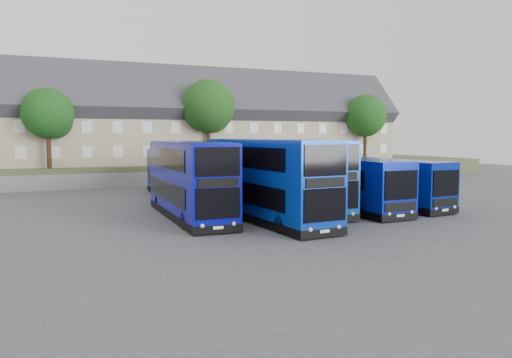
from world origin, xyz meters
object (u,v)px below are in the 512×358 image
Objects in this scene: dd_front_mid at (267,181)px; tree_mid at (209,108)px; dd_front_left at (189,181)px; coach_east_a at (338,183)px; tree_west at (49,115)px; tree_far at (372,117)px; tree_east at (366,117)px.

tree_mid reaches higher than dd_front_mid.
coach_east_a is (10.94, 0.07, -0.56)m from dd_front_left.
dd_front_mid is 1.35× the size of tree_mid.
coach_east_a is 28.72m from tree_west.
tree_far is at bearing 42.13° from dd_front_mid.
dd_front_mid is at bearing -64.07° from tree_west.
tree_west is at bearing -170.54° from tree_far.
tree_far is (6.00, 7.00, 0.34)m from tree_east.
tree_far reaches higher than coach_east_a.
tree_east is (17.39, 21.23, 5.63)m from coach_east_a.
dd_front_mid is 1.63× the size of tree_west.
tree_east reaches higher than tree_west.
tree_west is (-7.66, 21.30, 4.73)m from dd_front_left.
tree_mid is at bearing -165.96° from tree_far.
tree_east is (36.00, 0.00, 0.34)m from tree_west.
tree_far is (34.34, 28.30, 5.40)m from dd_front_left.
tree_far is at bearing 48.59° from coach_east_a.
tree_west is 36.00m from tree_east.
dd_front_mid is 0.94× the size of coach_east_a.
tree_west is 0.83× the size of tree_mid.
tree_west is (-11.73, 24.12, 4.65)m from dd_front_mid.
tree_east is at bearing 38.02° from dd_front_left.
tree_east is (24.27, 24.12, 4.99)m from dd_front_mid.
coach_east_a is 37.15m from tree_far.
tree_mid is at bearing 95.08° from coach_east_a.
dd_front_mid is 1.43× the size of tree_far.
tree_east is (28.34, 21.30, 5.07)m from dd_front_left.
tree_far reaches higher than tree_west.
tree_mid reaches higher than tree_far.
coach_east_a is at bearing -129.32° from tree_east.
tree_west is 16.04m from tree_mid.
dd_front_left is at bearing -140.50° from tree_far.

